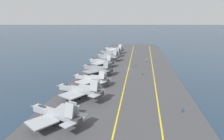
{
  "coord_description": "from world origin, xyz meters",
  "views": [
    {
      "loc": [
        -95.46,
        -4.7,
        23.62
      ],
      "look_at": [
        -13.78,
        6.34,
        2.9
      ],
      "focal_mm": 32.0,
      "sensor_mm": 36.0,
      "label": 1
    }
  ],
  "objects": [
    {
      "name": "parked_jet_sixth",
      "position": [
        19.23,
        13.31,
        3.01
      ],
      "size": [
        12.43,
        15.28,
        6.63
      ],
      "color": "gray",
      "rests_on": "carrier_deck"
    },
    {
      "name": "carrier_deck",
      "position": [
        0.0,
        0.0,
        0.2
      ],
      "size": [
        203.5,
        42.74,
        0.4
      ],
      "primitive_type": "cube",
      "color": "#424244",
      "rests_on": "ground"
    },
    {
      "name": "crew_brown_vest",
      "position": [
        0.88,
        -2.28,
        1.38
      ],
      "size": [
        0.41,
        0.31,
        1.78
      ],
      "color": "#232328",
      "rests_on": "carrier_deck"
    },
    {
      "name": "crew_blue_vest",
      "position": [
        -46.07,
        -16.34,
        1.32
      ],
      "size": [
        0.46,
        0.42,
        1.67
      ],
      "color": "#383328",
      "rests_on": "carrier_deck"
    },
    {
      "name": "ground_plane",
      "position": [
        0.0,
        0.0,
        0.0
      ],
      "size": [
        2000.0,
        2000.0,
        0.0
      ],
      "primitive_type": "plane",
      "color": "#23384C"
    },
    {
      "name": "crew_green_vest",
      "position": [
        -11.33,
        -6.61,
        1.41
      ],
      "size": [
        0.4,
        0.29,
        1.84
      ],
      "color": "#232328",
      "rests_on": "carrier_deck"
    },
    {
      "name": "parked_jet_fifth",
      "position": [
        3.79,
        14.66,
        2.91
      ],
      "size": [
        12.43,
        15.39,
        6.09
      ],
      "color": "#9EA3A8",
      "rests_on": "carrier_deck"
    },
    {
      "name": "parked_jet_third",
      "position": [
        -26.01,
        12.82,
        2.57
      ],
      "size": [
        12.91,
        16.32,
        5.64
      ],
      "color": "#A8AAAF",
      "rests_on": "carrier_deck"
    },
    {
      "name": "crew_purple_vest",
      "position": [
        5.58,
        -3.37,
        1.36
      ],
      "size": [
        0.28,
        0.39,
        1.75
      ],
      "color": "#383328",
      "rests_on": "carrier_deck"
    },
    {
      "name": "deck_stripe_centerline",
      "position": [
        0.0,
        0.0,
        0.4
      ],
      "size": [
        183.15,
        0.36,
        0.01
      ],
      "primitive_type": "cube",
      "color": "yellow",
      "rests_on": "carrier_deck"
    },
    {
      "name": "parked_jet_second",
      "position": [
        -40.05,
        12.94,
        3.07
      ],
      "size": [
        13.2,
        17.36,
        6.69
      ],
      "color": "#9EA3A8",
      "rests_on": "carrier_deck"
    },
    {
      "name": "parked_jet_nearest",
      "position": [
        -55.79,
        13.93,
        2.86
      ],
      "size": [
        13.57,
        15.88,
        6.33
      ],
      "color": "#9EA3A8",
      "rests_on": "carrier_deck"
    },
    {
      "name": "deck_stripe_foul_line",
      "position": [
        0.0,
        -11.75,
        0.4
      ],
      "size": [
        183.09,
        5.42,
        0.01
      ],
      "primitive_type": "cube",
      "rotation": [
        0.0,
        0.0,
        -0.03
      ],
      "color": "yellow",
      "rests_on": "carrier_deck"
    },
    {
      "name": "parked_jet_eighth",
      "position": [
        48.17,
        13.29,
        3.05
      ],
      "size": [
        13.08,
        16.55,
        6.26
      ],
      "color": "#A8AAAF",
      "rests_on": "carrier_deck"
    },
    {
      "name": "parked_jet_seventh",
      "position": [
        34.83,
        13.95,
        2.61
      ],
      "size": [
        12.57,
        16.72,
        5.9
      ],
      "color": "gray",
      "rests_on": "carrier_deck"
    },
    {
      "name": "crew_yellow_vest",
      "position": [
        16.95,
        -9.38,
        1.35
      ],
      "size": [
        0.44,
        0.36,
        1.73
      ],
      "color": "#232328",
      "rests_on": "carrier_deck"
    },
    {
      "name": "parked_jet_fourth",
      "position": [
        -11.19,
        13.62,
        2.8
      ],
      "size": [
        14.19,
        16.67,
        6.58
      ],
      "color": "gray",
      "rests_on": "carrier_deck"
    }
  ]
}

